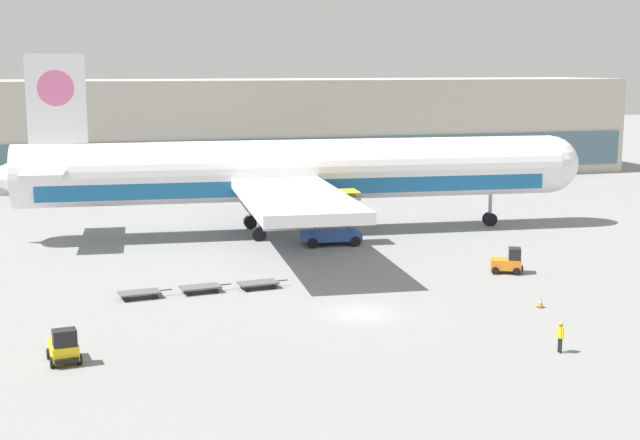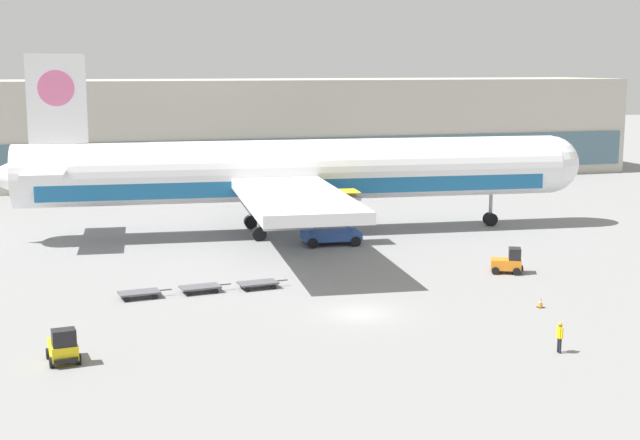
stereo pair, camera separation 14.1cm
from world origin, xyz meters
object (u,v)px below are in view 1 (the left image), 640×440
(baggage_dolly_third, at_px, (258,283))
(ground_crew_near, at_px, (560,334))
(airplane_main, at_px, (289,173))
(baggage_dolly_second, at_px, (200,287))
(scissor_lift_loader, at_px, (331,224))
(baggage_dolly_lead, at_px, (140,293))
(traffic_cone_near, at_px, (541,302))
(baggage_tug_foreground, at_px, (64,347))
(baggage_tug_mid, at_px, (508,262))

(baggage_dolly_third, xyz_separation_m, ground_crew_near, (13.19, -19.08, 0.68))
(airplane_main, relative_size, baggage_dolly_second, 15.41)
(scissor_lift_loader, xyz_separation_m, baggage_dolly_lead, (-18.27, -14.58, -1.49))
(baggage_dolly_second, relative_size, ground_crew_near, 2.10)
(baggage_dolly_lead, xyz_separation_m, ground_crew_near, (21.70, -18.63, 0.68))
(baggage_dolly_lead, xyz_separation_m, baggage_dolly_third, (8.51, 0.45, 0.00))
(baggage_dolly_lead, height_order, traffic_cone_near, traffic_cone_near)
(airplane_main, relative_size, baggage_dolly_third, 15.41)
(baggage_tug_foreground, relative_size, baggage_dolly_second, 0.69)
(airplane_main, bearing_deg, baggage_dolly_lead, -122.82)
(baggage_dolly_lead, bearing_deg, airplane_main, 45.53)
(airplane_main, xyz_separation_m, baggage_dolly_second, (-11.69, -20.45, -5.45))
(baggage_dolly_third, bearing_deg, traffic_cone_near, -38.18)
(ground_crew_near, bearing_deg, baggage_dolly_second, -136.47)
(scissor_lift_loader, height_order, baggage_dolly_second, scissor_lift_loader)
(baggage_tug_foreground, distance_m, baggage_dolly_second, 16.08)
(baggage_dolly_third, bearing_deg, baggage_dolly_lead, 176.03)
(baggage_tug_foreground, xyz_separation_m, baggage_tug_mid, (33.35, 12.43, 0.00))
(baggage_tug_mid, relative_size, baggage_dolly_second, 0.74)
(airplane_main, height_order, baggage_dolly_third, airplane_main)
(baggage_tug_mid, distance_m, baggage_dolly_second, 23.96)
(baggage_tug_foreground, relative_size, baggage_dolly_lead, 0.69)
(baggage_dolly_lead, bearing_deg, traffic_cone_near, -28.11)
(scissor_lift_loader, relative_size, traffic_cone_near, 7.66)
(baggage_dolly_lead, xyz_separation_m, baggage_dolly_second, (4.30, 0.40, 0.00))
(ground_crew_near, height_order, traffic_cone_near, ground_crew_near)
(baggage_tug_foreground, xyz_separation_m, baggage_dolly_second, (9.41, 13.03, -0.49))
(baggage_dolly_lead, height_order, ground_crew_near, ground_crew_near)
(airplane_main, distance_m, traffic_cone_near, 32.64)
(baggage_dolly_lead, relative_size, ground_crew_near, 2.10)
(baggage_tug_foreground, xyz_separation_m, baggage_dolly_lead, (5.11, 12.63, -0.49))
(ground_crew_near, bearing_deg, airplane_main, -170.68)
(traffic_cone_near, bearing_deg, baggage_dolly_third, 148.80)
(traffic_cone_near, bearing_deg, baggage_dolly_second, 154.21)
(baggage_tug_foreground, distance_m, baggage_dolly_third, 18.89)
(scissor_lift_loader, bearing_deg, baggage_tug_foreground, -126.00)
(baggage_dolly_lead, distance_m, ground_crew_near, 28.61)
(scissor_lift_loader, bearing_deg, baggage_dolly_lead, -136.75)
(traffic_cone_near, bearing_deg, baggage_dolly_lead, 158.87)
(scissor_lift_loader, xyz_separation_m, baggage_dolly_second, (-13.97, -14.18, -1.49))
(baggage_tug_mid, height_order, ground_crew_near, baggage_tug_mid)
(baggage_tug_foreground, distance_m, ground_crew_near, 27.47)
(baggage_tug_mid, height_order, traffic_cone_near, baggage_tug_mid)
(airplane_main, bearing_deg, baggage_tug_foreground, -117.54)
(traffic_cone_near, bearing_deg, scissor_lift_loader, 106.58)
(baggage_dolly_lead, height_order, baggage_dolly_second, same)
(baggage_dolly_second, height_order, traffic_cone_near, traffic_cone_near)
(baggage_dolly_second, height_order, baggage_dolly_third, same)
(baggage_dolly_second, bearing_deg, scissor_lift_loader, 38.44)
(baggage_tug_foreground, distance_m, baggage_tug_mid, 35.60)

